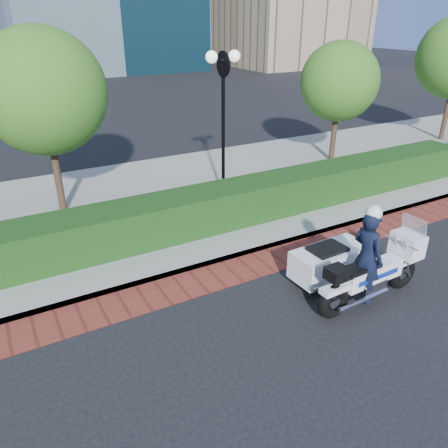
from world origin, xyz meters
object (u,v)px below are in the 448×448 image
lamppost (223,104)px  tree_b (43,92)px  police_motorcycle (353,263)px  tree_c (339,82)px

lamppost → tree_b: 4.71m
lamppost → police_motorcycle: size_ratio=1.59×
lamppost → police_motorcycle: lamppost is taller
tree_b → tree_c: (10.00, -0.00, -0.39)m
lamppost → tree_c: size_ratio=0.98×
lamppost → police_motorcycle: (-0.15, -5.60, -2.23)m
tree_b → police_motorcycle: (4.35, -6.90, -2.70)m
lamppost → tree_b: tree_b is taller
tree_b → police_motorcycle: 8.59m
tree_c → police_motorcycle: 9.22m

